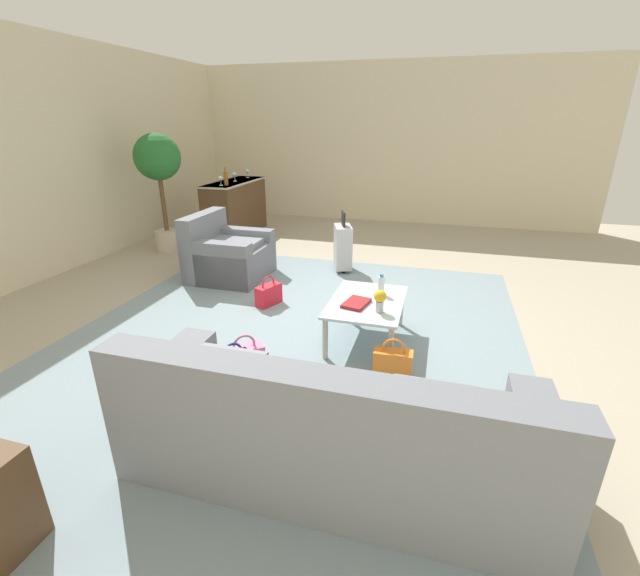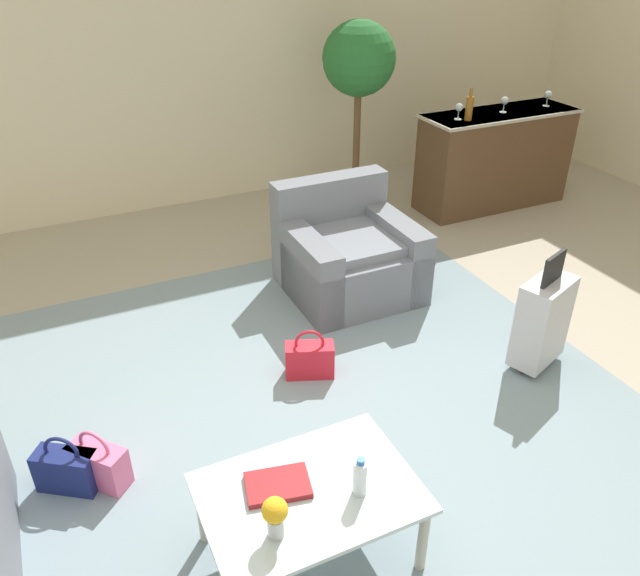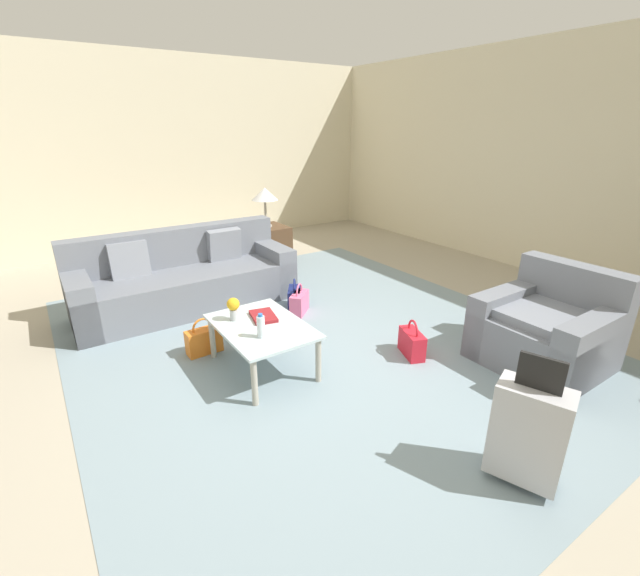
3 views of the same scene
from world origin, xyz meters
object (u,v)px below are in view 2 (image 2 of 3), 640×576
at_px(coffee_table, 310,500).
at_px(wine_glass_right_of_centre, 548,95).
at_px(bar_console, 494,158).
at_px(wine_bottle_amber, 469,108).
at_px(armchair, 346,256).
at_px(wine_glass_left_of_centre, 505,101).
at_px(water_bottle, 360,477).
at_px(coffee_table_book, 278,485).
at_px(wine_glass_leftmost, 459,108).
at_px(handbag_navy, 67,469).
at_px(flower_vase, 275,515).
at_px(potted_ficus, 358,78).
at_px(handbag_red, 310,359).
at_px(suitcase_silver, 542,320).
at_px(handbag_pink, 99,464).

xyz_separation_m(coffee_table, wine_glass_right_of_centre, (4.06, 3.08, 0.72)).
height_order(bar_console, wine_glass_right_of_centre, wine_glass_right_of_centre).
xyz_separation_m(coffee_table, wine_bottle_amber, (3.01, 2.99, 0.73)).
height_order(coffee_table, wine_glass_right_of_centre, wine_glass_right_of_centre).
height_order(armchair, bar_console, bar_console).
distance_m(bar_console, wine_glass_left_of_centre, 0.58).
bearing_deg(wine_glass_left_of_centre, bar_console, 90.00).
bearing_deg(wine_glass_left_of_centre, water_bottle, -136.14).
distance_m(coffee_table_book, wine_glass_left_of_centre, 4.74).
distance_m(wine_glass_leftmost, handbag_navy, 4.58).
distance_m(water_bottle, wine_glass_left_of_centre, 4.61).
bearing_deg(wine_glass_leftmost, flower_vase, -134.65).
height_order(bar_console, wine_bottle_amber, wine_bottle_amber).
relative_size(wine_glass_left_of_centre, potted_ficus, 0.08).
relative_size(wine_glass_right_of_centre, handbag_red, 0.43).
bearing_deg(wine_glass_right_of_centre, water_bottle, -140.54).
height_order(wine_glass_left_of_centre, suitcase_silver, wine_glass_left_of_centre).
bearing_deg(bar_console, armchair, -157.13).
bearing_deg(coffee_table, wine_glass_left_of_centre, 41.27).
distance_m(wine_glass_right_of_centre, handbag_pink, 5.45).
height_order(bar_console, handbag_navy, bar_console).
bearing_deg(handbag_pink, water_bottle, -43.48).
bearing_deg(armchair, suitcase_silver, -64.57).
xyz_separation_m(armchair, coffee_table_book, (-1.42, -2.09, 0.14)).
relative_size(water_bottle, handbag_pink, 0.57).
bearing_deg(coffee_table_book, armchair, 67.96).
distance_m(wine_glass_leftmost, handbag_red, 3.14).
height_order(water_bottle, flower_vase, flower_vase).
distance_m(flower_vase, handbag_navy, 1.39).
relative_size(suitcase_silver, handbag_red, 2.37).
height_order(bar_console, handbag_pink, bar_console).
height_order(armchair, wine_glass_leftmost, wine_glass_leftmost).
xyz_separation_m(wine_glass_left_of_centre, wine_glass_right_of_centre, (0.56, 0.00, 0.00)).
bearing_deg(wine_glass_left_of_centre, suitcase_silver, -122.32).
relative_size(armchair, coffee_table, 1.00).
relative_size(water_bottle, wine_glass_left_of_centre, 1.32).
distance_m(armchair, water_bottle, 2.53).
height_order(armchair, handbag_navy, armchair).
bearing_deg(handbag_navy, armchair, 28.64).
bearing_deg(coffee_table_book, handbag_pink, 143.89).
relative_size(wine_glass_leftmost, suitcase_silver, 0.18).
height_order(wine_glass_right_of_centre, wine_bottle_amber, wine_bottle_amber).
bearing_deg(flower_vase, wine_glass_leftmost, 45.35).
xyz_separation_m(wine_glass_right_of_centre, handbag_navy, (-5.06, -2.16, -0.96)).
bearing_deg(wine_bottle_amber, wine_glass_right_of_centre, 4.59).
height_order(coffee_table, potted_ficus, potted_ficus).
height_order(wine_bottle_amber, handbag_red, wine_bottle_amber).
height_order(bar_console, suitcase_silver, bar_console).
relative_size(coffee_table_book, flower_vase, 1.40).
relative_size(water_bottle, suitcase_silver, 0.24).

